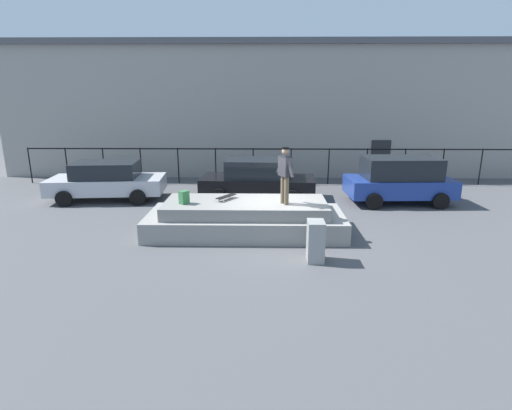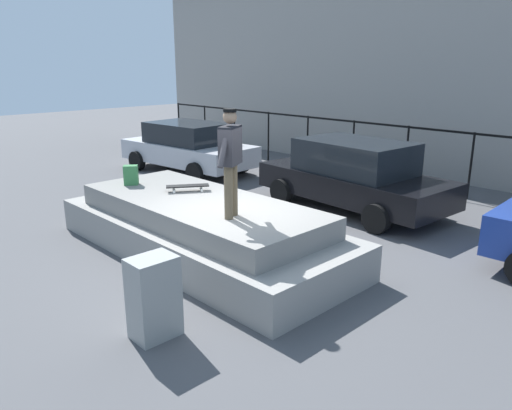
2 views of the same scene
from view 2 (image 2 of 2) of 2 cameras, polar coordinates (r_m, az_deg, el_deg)
ground_plane at (r=8.72m, az=-2.87°, el=-7.32°), size 60.00×60.00×0.00m
concrete_ledge at (r=9.33m, az=-6.44°, el=-2.68°), size 6.24×2.54×1.04m
skateboarder at (r=7.83m, az=-2.99°, el=5.78°), size 0.53×0.90×1.75m
skateboard at (r=9.74m, az=-7.95°, el=2.17°), size 0.62×0.80×0.12m
backpack at (r=10.48m, az=-14.31°, el=3.39°), size 0.33×0.34×0.40m
car_silver_sedan_near at (r=16.33m, az=-7.89°, el=6.74°), size 4.79×2.54×1.60m
car_black_sedan_mid at (r=12.14m, az=11.27°, el=3.46°), size 4.88×2.51×1.69m
utility_box at (r=6.60m, az=-11.77°, el=-10.46°), size 0.45×0.60×1.11m
fence_row at (r=14.29m, az=20.39°, el=6.10°), size 24.06×0.06×1.76m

